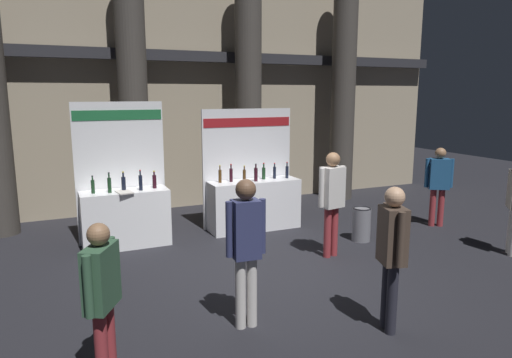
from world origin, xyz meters
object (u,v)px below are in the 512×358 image
at_px(visitor_5, 102,290).
at_px(visitor_7, 392,247).
at_px(visitor_1, 332,195).
at_px(visitor_4, 439,180).
at_px(trash_bin, 361,224).
at_px(visitor_2, 246,241).
at_px(exhibitor_booth_0, 125,211).
at_px(exhibitor_booth_1, 253,199).

bearing_deg(visitor_5, visitor_7, -66.18).
bearing_deg(visitor_1, visitor_4, -178.63).
bearing_deg(visitor_7, trash_bin, 165.98).
relative_size(visitor_4, visitor_5, 1.05).
height_order(visitor_4, visitor_7, visitor_7).
xyz_separation_m(visitor_1, visitor_2, (-2.26, -1.66, -0.02)).
distance_m(exhibitor_booth_0, visitor_4, 6.29).
relative_size(visitor_5, visitor_7, 0.92).
bearing_deg(visitor_4, visitor_5, 51.59).
bearing_deg(visitor_5, trash_bin, -32.56).
height_order(exhibitor_booth_0, visitor_2, exhibitor_booth_0).
height_order(exhibitor_booth_0, visitor_4, exhibitor_booth_0).
bearing_deg(visitor_2, visitor_4, -152.25).
xyz_separation_m(trash_bin, visitor_1, (-1.00, -0.49, 0.76)).
xyz_separation_m(visitor_2, visitor_7, (1.49, -0.75, -0.04)).
distance_m(exhibitor_booth_1, visitor_1, 2.18).
distance_m(exhibitor_booth_1, visitor_4, 3.86).
bearing_deg(visitor_1, visitor_7, 61.34).
distance_m(exhibitor_booth_0, visitor_1, 3.73).
xyz_separation_m(trash_bin, visitor_2, (-3.26, -2.15, 0.74)).
xyz_separation_m(trash_bin, visitor_5, (-4.90, -2.58, 0.61)).
xyz_separation_m(visitor_5, visitor_7, (3.13, -0.32, 0.09)).
bearing_deg(exhibitor_booth_1, exhibitor_booth_0, -179.17).
relative_size(visitor_2, visitor_4, 1.08).
relative_size(visitor_2, visitor_5, 1.13).
relative_size(exhibitor_booth_1, visitor_2, 1.36).
relative_size(visitor_1, visitor_2, 1.00).
xyz_separation_m(exhibitor_booth_1, visitor_4, (3.58, -1.40, 0.37)).
relative_size(exhibitor_booth_1, visitor_5, 1.54).
bearing_deg(visitor_7, exhibitor_booth_0, -134.98).
height_order(trash_bin, visitor_7, visitor_7).
height_order(visitor_1, visitor_2, same).
distance_m(exhibitor_booth_0, trash_bin, 4.39).
height_order(visitor_2, visitor_7, visitor_2).
relative_size(trash_bin, visitor_4, 0.39).
relative_size(visitor_1, visitor_7, 1.04).
distance_m(exhibitor_booth_0, visitor_5, 4.21).
height_order(exhibitor_booth_0, visitor_7, exhibitor_booth_0).
relative_size(trash_bin, visitor_7, 0.37).
height_order(visitor_1, visitor_4, visitor_1).
xyz_separation_m(exhibitor_booth_1, trash_bin, (1.54, -1.57, -0.30)).
xyz_separation_m(visitor_4, visitor_5, (-6.94, -2.76, -0.06)).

